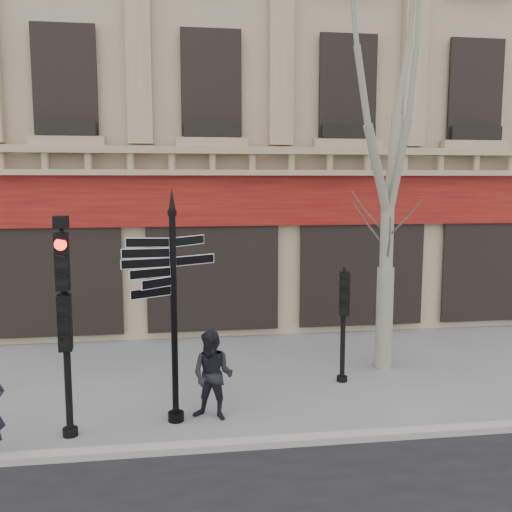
% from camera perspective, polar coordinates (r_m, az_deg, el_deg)
% --- Properties ---
extents(ground, '(80.00, 80.00, 0.00)m').
position_cam_1_polar(ground, '(10.56, -2.37, -15.30)').
color(ground, slate).
rests_on(ground, ground).
extents(kerb, '(80.00, 0.25, 0.12)m').
position_cam_1_polar(kerb, '(9.27, -1.46, -18.30)').
color(kerb, '#999690').
rests_on(kerb, ground).
extents(building, '(28.00, 15.52, 18.00)m').
position_cam_1_polar(building, '(22.72, -5.87, 19.94)').
color(building, tan).
rests_on(building, ground).
extents(fingerpost, '(2.10, 2.10, 3.98)m').
position_cam_1_polar(fingerpost, '(9.55, -8.29, -1.13)').
color(fingerpost, black).
rests_on(fingerpost, ground).
extents(traffic_signal_main, '(0.42, 0.32, 3.56)m').
position_cam_1_polar(traffic_signal_main, '(9.45, -18.61, -4.15)').
color(traffic_signal_main, black).
rests_on(traffic_signal_main, ground).
extents(traffic_signal_secondary, '(0.44, 0.35, 2.28)m').
position_cam_1_polar(traffic_signal_secondary, '(11.70, 8.74, -4.94)').
color(traffic_signal_secondary, black).
rests_on(traffic_signal_secondary, ground).
extents(plane_tree, '(3.25, 3.25, 8.63)m').
position_cam_1_polar(plane_tree, '(12.64, 13.39, 16.27)').
color(plane_tree, gray).
rests_on(plane_tree, ground).
extents(pedestrian_b, '(0.93, 0.85, 1.55)m').
position_cam_1_polar(pedestrian_b, '(10.03, -4.35, -11.83)').
color(pedestrian_b, black).
rests_on(pedestrian_b, ground).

